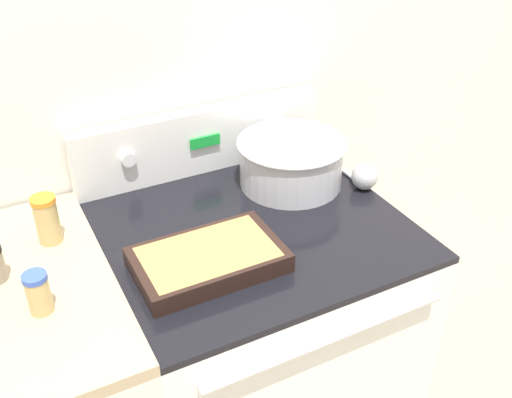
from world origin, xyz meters
TOP-DOWN VIEW (x-y plane):
  - kitchen_wall at (0.00, 0.73)m, footprint 8.00×0.05m
  - stove_range at (0.00, 0.35)m, footprint 0.75×0.73m
  - control_panel at (0.00, 0.67)m, footprint 0.75×0.07m
  - mixing_bowl at (0.19, 0.48)m, footprint 0.30×0.30m
  - casserole_dish at (-0.17, 0.24)m, footprint 0.34×0.21m
  - ladle at (0.36, 0.38)m, footprint 0.07×0.28m
  - spice_jar_orange_cap at (-0.47, 0.49)m, footprint 0.06×0.06m
  - spice_jar_blue_cap at (-0.54, 0.25)m, footprint 0.05×0.05m

SIDE VIEW (x-z plane):
  - stove_range at x=0.00m, z-range 0.00..0.94m
  - casserole_dish at x=-0.17m, z-range 0.94..0.99m
  - ladle at x=0.36m, z-range 0.94..1.01m
  - spice_jar_blue_cap at x=-0.54m, z-range 0.95..1.05m
  - spice_jar_orange_cap at x=-0.47m, z-range 0.95..1.07m
  - mixing_bowl at x=0.19m, z-range 0.95..1.08m
  - control_panel at x=0.00m, z-range 0.94..1.13m
  - kitchen_wall at x=0.00m, z-range 0.00..2.50m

